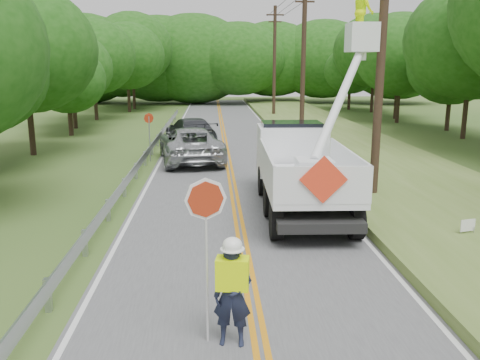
{
  "coord_description": "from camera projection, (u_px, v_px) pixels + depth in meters",
  "views": [
    {
      "loc": [
        -0.8,
        -8.45,
        4.81
      ],
      "look_at": [
        0.0,
        6.0,
        1.5
      ],
      "focal_mm": 37.8,
      "sensor_mm": 36.0,
      "label": 1
    }
  ],
  "objects": [
    {
      "name": "treeline_horizon",
      "position": [
        207.0,
        59.0,
        62.91
      ],
      "size": [
        55.89,
        14.43,
        11.26
      ],
      "color": "#17490E",
      "rests_on": "ground"
    },
    {
      "name": "treeline_left",
      "position": [
        81.0,
        56.0,
        36.45
      ],
      "size": [
        9.81,
        55.55,
        10.43
      ],
      "color": "#332319",
      "rests_on": "ground"
    },
    {
      "name": "tall_grass_verge",
      "position": [
        384.0,
        168.0,
        23.32
      ],
      "size": [
        7.0,
        96.0,
        0.3
      ],
      "primitive_type": "cube",
      "color": "#4E6C27",
      "rests_on": "ground"
    },
    {
      "name": "suv_darkgrey",
      "position": [
        191.0,
        131.0,
        30.76
      ],
      "size": [
        3.69,
        6.11,
        1.66
      ],
      "primitive_type": "imported",
      "rotation": [
        0.0,
        0.0,
        3.4
      ],
      "color": "#33353B",
      "rests_on": "road"
    },
    {
      "name": "flagger",
      "position": [
        232.0,
        288.0,
        8.66
      ],
      "size": [
        1.15,
        0.52,
        2.97
      ],
      "color": "#191E33",
      "rests_on": "road"
    },
    {
      "name": "road",
      "position": [
        230.0,
        173.0,
        22.96
      ],
      "size": [
        7.2,
        96.0,
        0.03
      ],
      "color": "#4E4E51",
      "rests_on": "ground"
    },
    {
      "name": "suv_silver",
      "position": [
        190.0,
        144.0,
        25.49
      ],
      "size": [
        3.76,
        6.6,
        1.74
      ],
      "primitive_type": "imported",
      "rotation": [
        0.0,
        0.0,
        3.29
      ],
      "color": "#A5A8AB",
      "rests_on": "road"
    },
    {
      "name": "stop_sign_permanent",
      "position": [
        149.0,
        130.0,
        25.39
      ],
      "size": [
        0.46,
        0.29,
        2.46
      ],
      "color": "#A5A9AD",
      "rests_on": "ground"
    },
    {
      "name": "treeline_right",
      "position": [
        479.0,
        41.0,
        31.17
      ],
      "size": [
        11.55,
        52.3,
        12.44
      ],
      "color": "#332319",
      "rests_on": "ground"
    },
    {
      "name": "guardrail",
      "position": [
        143.0,
        158.0,
        23.51
      ],
      "size": [
        0.18,
        48.0,
        0.77
      ],
      "color": "#A5A9AD",
      "rests_on": "ground"
    },
    {
      "name": "ground",
      "position": [
        258.0,
        331.0,
        9.34
      ],
      "size": [
        140.0,
        140.0,
        0.0
      ],
      "primitive_type": "plane",
      "color": "#365721",
      "rests_on": "ground"
    },
    {
      "name": "yard_sign",
      "position": [
        468.0,
        226.0,
        13.82
      ],
      "size": [
        0.46,
        0.15,
        0.68
      ],
      "color": "white",
      "rests_on": "ground"
    },
    {
      "name": "bucket_truck",
      "position": [
        302.0,
        157.0,
        17.71
      ],
      "size": [
        4.03,
        7.73,
        7.37
      ],
      "color": "black",
      "rests_on": "road"
    },
    {
      "name": "utility_poles",
      "position": [
        328.0,
        55.0,
        25.0
      ],
      "size": [
        1.6,
        43.3,
        10.0
      ],
      "color": "#2D2318",
      "rests_on": "ground"
    }
  ]
}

